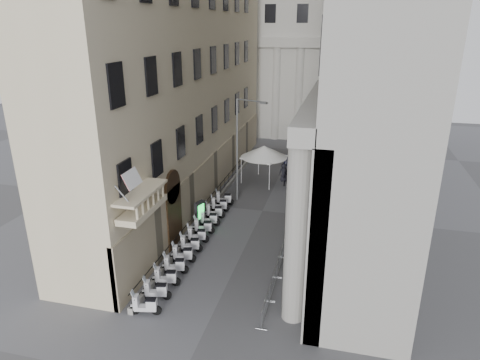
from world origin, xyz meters
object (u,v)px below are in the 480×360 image
(security_tent, at_px, (261,150))
(info_kiosk, at_px, (200,214))
(pedestrian_b, at_px, (286,178))
(street_lamp, at_px, (241,141))
(pedestrian_a, at_px, (286,161))
(scooter_0, at_px, (146,314))

(security_tent, relative_size, info_kiosk, 2.24)
(security_tent, xyz_separation_m, pedestrian_b, (2.74, -1.23, -2.30))
(street_lamp, xyz_separation_m, info_kiosk, (-1.89, -5.63, -4.42))
(info_kiosk, relative_size, pedestrian_b, 1.27)
(info_kiosk, height_order, pedestrian_a, info_kiosk)
(security_tent, height_order, pedestrian_a, security_tent)
(scooter_0, bearing_deg, info_kiosk, -8.53)
(pedestrian_a, bearing_deg, security_tent, 45.96)
(info_kiosk, distance_m, pedestrian_b, 11.55)
(street_lamp, distance_m, info_kiosk, 7.41)
(security_tent, bearing_deg, scooter_0, -94.47)
(scooter_0, distance_m, pedestrian_a, 26.98)
(scooter_0, distance_m, street_lamp, 17.55)
(info_kiosk, bearing_deg, scooter_0, -67.87)
(security_tent, bearing_deg, pedestrian_a, 64.47)
(street_lamp, bearing_deg, scooter_0, -74.15)
(street_lamp, height_order, pedestrian_b, street_lamp)
(pedestrian_a, height_order, pedestrian_b, pedestrian_b)
(info_kiosk, bearing_deg, street_lamp, 89.98)
(scooter_0, xyz_separation_m, pedestrian_b, (4.50, 21.32, 0.80))
(security_tent, height_order, pedestrian_b, security_tent)
(info_kiosk, xyz_separation_m, pedestrian_a, (4.45, 15.70, -0.25))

